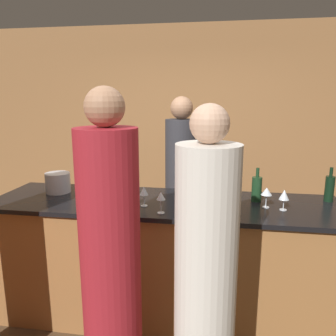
# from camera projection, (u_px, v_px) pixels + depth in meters

# --- Properties ---
(ground_plane) EXTENTS (14.00, 14.00, 0.00)m
(ground_plane) POSITION_uv_depth(u_px,v_px,m) (164.00, 314.00, 2.82)
(ground_plane) COLOR #4C3823
(back_wall) EXTENTS (8.00, 0.06, 2.80)m
(back_wall) POSITION_uv_depth(u_px,v_px,m) (190.00, 128.00, 4.64)
(back_wall) COLOR olive
(back_wall) RESTS_ON ground_plane
(bar_counter) EXTENTS (2.78, 0.77, 1.02)m
(bar_counter) POSITION_uv_depth(u_px,v_px,m) (164.00, 259.00, 2.71)
(bar_counter) COLOR #996638
(bar_counter) RESTS_ON ground_plane
(bartender) EXTENTS (0.33, 0.33, 1.84)m
(bartender) POSITION_uv_depth(u_px,v_px,m) (181.00, 191.00, 3.43)
(bartender) COLOR #2D2D33
(bartender) RESTS_ON ground_plane
(guest_0) EXTENTS (0.33, 0.33, 1.80)m
(guest_0) POSITION_uv_depth(u_px,v_px,m) (205.00, 285.00, 1.76)
(guest_0) COLOR silver
(guest_0) RESTS_ON ground_plane
(guest_2) EXTENTS (0.36, 0.36, 1.89)m
(guest_2) POSITION_uv_depth(u_px,v_px,m) (111.00, 260.00, 1.94)
(guest_2) COLOR maroon
(guest_2) RESTS_ON ground_plane
(wine_bottle_0) EXTENTS (0.08, 0.08, 0.28)m
(wine_bottle_0) POSITION_uv_depth(u_px,v_px,m) (221.00, 195.00, 2.38)
(wine_bottle_0) COLOR black
(wine_bottle_0) RESTS_ON bar_counter
(wine_bottle_1) EXTENTS (0.07, 0.07, 0.28)m
(wine_bottle_1) POSITION_uv_depth(u_px,v_px,m) (330.00, 188.00, 2.58)
(wine_bottle_1) COLOR black
(wine_bottle_1) RESTS_ON bar_counter
(wine_bottle_2) EXTENTS (0.08, 0.08, 0.27)m
(wine_bottle_2) POSITION_uv_depth(u_px,v_px,m) (257.00, 189.00, 2.59)
(wine_bottle_2) COLOR #19381E
(wine_bottle_2) RESTS_ON bar_counter
(ice_bucket) EXTENTS (0.21, 0.21, 0.17)m
(ice_bucket) POSITION_uv_depth(u_px,v_px,m) (58.00, 183.00, 2.84)
(ice_bucket) COLOR silver
(ice_bucket) RESTS_ON bar_counter
(wine_glass_0) EXTENTS (0.07, 0.07, 0.15)m
(wine_glass_0) POSITION_uv_depth(u_px,v_px,m) (284.00, 195.00, 2.38)
(wine_glass_0) COLOR silver
(wine_glass_0) RESTS_ON bar_counter
(wine_glass_1) EXTENTS (0.08, 0.08, 0.18)m
(wine_glass_1) POSITION_uv_depth(u_px,v_px,m) (186.00, 198.00, 2.24)
(wine_glass_1) COLOR silver
(wine_glass_1) RESTS_ON bar_counter
(wine_glass_2) EXTENTS (0.08, 0.08, 0.16)m
(wine_glass_2) POSITION_uv_depth(u_px,v_px,m) (267.00, 192.00, 2.43)
(wine_glass_2) COLOR silver
(wine_glass_2) RESTS_ON bar_counter
(wine_glass_3) EXTENTS (0.07, 0.07, 0.14)m
(wine_glass_3) POSITION_uv_depth(u_px,v_px,m) (131.00, 192.00, 2.48)
(wine_glass_3) COLOR silver
(wine_glass_3) RESTS_ON bar_counter
(wine_glass_4) EXTENTS (0.06, 0.06, 0.16)m
(wine_glass_4) POSITION_uv_depth(u_px,v_px,m) (161.00, 197.00, 2.31)
(wine_glass_4) COLOR silver
(wine_glass_4) RESTS_ON bar_counter
(wine_glass_5) EXTENTS (0.06, 0.06, 0.15)m
(wine_glass_5) POSITION_uv_depth(u_px,v_px,m) (144.00, 192.00, 2.46)
(wine_glass_5) COLOR silver
(wine_glass_5) RESTS_ON bar_counter
(wine_glass_6) EXTENTS (0.07, 0.07, 0.17)m
(wine_glass_6) POSITION_uv_depth(u_px,v_px,m) (86.00, 186.00, 2.59)
(wine_glass_6) COLOR silver
(wine_glass_6) RESTS_ON bar_counter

